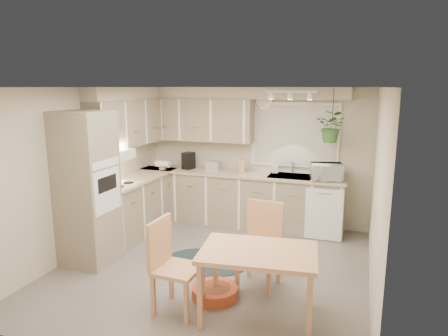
{
  "coord_description": "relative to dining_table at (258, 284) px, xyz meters",
  "views": [
    {
      "loc": [
        1.81,
        -4.7,
        2.41
      ],
      "look_at": [
        -0.04,
        0.55,
        1.27
      ],
      "focal_mm": 32.0,
      "sensor_mm": 36.0,
      "label": 1
    }
  ],
  "objects": [
    {
      "name": "floor",
      "position": [
        -0.86,
        0.94,
        -0.38
      ],
      "size": [
        4.2,
        4.2,
        0.0
      ],
      "primitive_type": "plane",
      "color": "#6A635D",
      "rests_on": "ground"
    },
    {
      "name": "ceiling",
      "position": [
        -0.86,
        0.94,
        2.02
      ],
      "size": [
        4.2,
        4.2,
        0.0
      ],
      "primitive_type": "plane",
      "color": "white",
      "rests_on": "wall_back"
    },
    {
      "name": "wall_back",
      "position": [
        -0.86,
        3.04,
        0.82
      ],
      "size": [
        4.0,
        0.04,
        2.4
      ],
      "primitive_type": "cube",
      "color": "#BEB59D",
      "rests_on": "floor"
    },
    {
      "name": "wall_front",
      "position": [
        -0.86,
        -1.16,
        0.82
      ],
      "size": [
        4.0,
        0.04,
        2.4
      ],
      "primitive_type": "cube",
      "color": "#BEB59D",
      "rests_on": "floor"
    },
    {
      "name": "wall_left",
      "position": [
        -2.86,
        0.94,
        0.82
      ],
      "size": [
        0.04,
        4.2,
        2.4
      ],
      "primitive_type": "cube",
      "color": "#BEB59D",
      "rests_on": "floor"
    },
    {
      "name": "wall_right",
      "position": [
        1.14,
        0.94,
        0.82
      ],
      "size": [
        0.04,
        4.2,
        2.4
      ],
      "primitive_type": "cube",
      "color": "#BEB59D",
      "rests_on": "floor"
    },
    {
      "name": "base_cab_left",
      "position": [
        -2.56,
        1.82,
        0.07
      ],
      "size": [
        0.6,
        1.85,
        0.9
      ],
      "primitive_type": "cube",
      "color": "#9D9176",
      "rests_on": "floor"
    },
    {
      "name": "base_cab_back",
      "position": [
        -1.06,
        2.74,
        0.07
      ],
      "size": [
        3.6,
        0.6,
        0.9
      ],
      "primitive_type": "cube",
      "color": "#9D9176",
      "rests_on": "floor"
    },
    {
      "name": "counter_left",
      "position": [
        -2.55,
        1.82,
        0.54
      ],
      "size": [
        0.64,
        1.89,
        0.04
      ],
      "primitive_type": "cube",
      "color": "tan",
      "rests_on": "base_cab_left"
    },
    {
      "name": "counter_back",
      "position": [
        -1.06,
        2.73,
        0.54
      ],
      "size": [
        3.64,
        0.64,
        0.04
      ],
      "primitive_type": "cube",
      "color": "tan",
      "rests_on": "base_cab_back"
    },
    {
      "name": "oven_stack",
      "position": [
        -2.54,
        0.57,
        0.67
      ],
      "size": [
        0.65,
        0.65,
        2.1
      ],
      "primitive_type": "cube",
      "color": "#9D9176",
      "rests_on": "floor"
    },
    {
      "name": "wall_oven_face",
      "position": [
        -2.22,
        0.57,
        0.67
      ],
      "size": [
        0.02,
        0.56,
        0.58
      ],
      "primitive_type": "cube",
      "color": "white",
      "rests_on": "oven_stack"
    },
    {
      "name": "upper_cab_left",
      "position": [
        -2.69,
        1.94,
        1.45
      ],
      "size": [
        0.35,
        2.0,
        0.75
      ],
      "primitive_type": "cube",
      "color": "#9D9176",
      "rests_on": "wall_left"
    },
    {
      "name": "upper_cab_back",
      "position": [
        -1.86,
        2.87,
        1.45
      ],
      "size": [
        2.0,
        0.35,
        0.75
      ],
      "primitive_type": "cube",
      "color": "#9D9176",
      "rests_on": "wall_back"
    },
    {
      "name": "soffit_left",
      "position": [
        -2.71,
        1.94,
        1.92
      ],
      "size": [
        0.3,
        2.0,
        0.2
      ],
      "primitive_type": "cube",
      "color": "#BEB59D",
      "rests_on": "wall_left"
    },
    {
      "name": "soffit_back",
      "position": [
        -1.06,
        2.89,
        1.92
      ],
      "size": [
        3.6,
        0.3,
        0.2
      ],
      "primitive_type": "cube",
      "color": "#BEB59D",
      "rests_on": "wall_back"
    },
    {
      "name": "cooktop",
      "position": [
        -2.54,
        1.24,
        0.57
      ],
      "size": [
        0.52,
        0.58,
        0.02
      ],
      "primitive_type": "cube",
      "color": "white",
      "rests_on": "counter_left"
    },
    {
      "name": "range_hood",
      "position": [
        -2.56,
        1.24,
        1.02
      ],
      "size": [
        0.4,
        0.6,
        0.14
      ],
      "primitive_type": "cube",
      "color": "white",
      "rests_on": "upper_cab_left"
    },
    {
      "name": "window_blinds",
      "position": [
        -0.16,
        3.01,
        1.22
      ],
      "size": [
        1.4,
        0.02,
        1.0
      ],
      "primitive_type": "cube",
      "color": "beige",
      "rests_on": "wall_back"
    },
    {
      "name": "window_frame",
      "position": [
        -0.16,
        3.02,
        1.22
      ],
      "size": [
        1.5,
        0.02,
        1.1
      ],
      "primitive_type": "cube",
      "color": "white",
      "rests_on": "wall_back"
    },
    {
      "name": "sink",
      "position": [
        -0.16,
        2.74,
        0.52
      ],
      "size": [
        0.7,
        0.48,
        0.1
      ],
      "primitive_type": "cube",
      "color": "#A3A6AA",
      "rests_on": "counter_back"
    },
    {
      "name": "dishwasher_front",
      "position": [
        0.44,
        2.43,
        0.05
      ],
      "size": [
        0.58,
        0.02,
        0.83
      ],
      "primitive_type": "cube",
      "color": "white",
      "rests_on": "base_cab_back"
    },
    {
      "name": "track_light_bar",
      "position": [
        -0.16,
        2.49,
        1.95
      ],
      "size": [
        0.8,
        0.04,
        0.04
      ],
      "primitive_type": "cube",
      "color": "white",
      "rests_on": "ceiling"
    },
    {
      "name": "wall_clock",
      "position": [
        -0.71,
        3.01,
        1.8
      ],
      "size": [
        0.3,
        0.03,
        0.3
      ],
      "primitive_type": "cylinder",
      "rotation": [
        1.57,
        0.0,
        0.0
      ],
      "color": "gold",
      "rests_on": "wall_back"
    },
    {
      "name": "dining_table",
      "position": [
        0.0,
        0.0,
        0.0
      ],
      "size": [
        1.28,
        0.93,
        0.75
      ],
      "primitive_type": "cube",
      "rotation": [
        0.0,
        0.0,
        0.12
      ],
      "color": "tan",
      "rests_on": "floor"
    },
    {
      "name": "chair_left",
      "position": [
        -0.84,
        -0.17,
        0.14
      ],
      "size": [
        0.5,
        0.5,
        1.02
      ],
      "primitive_type": "cube",
      "rotation": [
        0.0,
        0.0,
        -1.61
      ],
      "color": "tan",
      "rests_on": "floor"
    },
    {
      "name": "chair_back",
      "position": [
        -0.16,
        0.64,
        0.14
      ],
      "size": [
        0.52,
        0.52,
        1.03
      ],
      "primitive_type": "cube",
      "rotation": [
        0.0,
        0.0,
        3.05
      ],
      "color": "tan",
      "rests_on": "floor"
    },
    {
      "name": "braided_rug",
      "position": [
        -1.01,
        1.07,
        -0.37
      ],
      "size": [
        1.24,
        0.96,
        0.01
      ],
      "primitive_type": "ellipsoid",
      "rotation": [
        0.0,
        0.0,
        0.05
      ],
      "color": "black",
      "rests_on": "floor"
    },
    {
      "name": "pet_bed",
      "position": [
        -0.57,
        0.22,
        -0.31
      ],
      "size": [
        0.58,
        0.58,
        0.12
      ],
      "primitive_type": "cylinder",
      "rotation": [
        0.0,
        0.0,
        0.08
      ],
      "color": "#B64524",
      "rests_on": "floor"
    },
    {
      "name": "microwave",
      "position": [
        0.43,
        2.64,
        0.73
      ],
      "size": [
        0.54,
        0.38,
        0.33
      ],
      "primitive_type": "imported",
      "rotation": [
        0.0,
        0.0,
        0.25
      ],
      "color": "white",
      "rests_on": "counter_back"
    },
    {
      "name": "soap_bottle",
      "position": [
        -0.45,
        2.89,
        0.61
      ],
      "size": [
        0.15,
        0.23,
        0.1
      ],
      "primitive_type": "imported",
      "rotation": [
        0.0,
        0.0,
        0.26
      ],
      "color": "white",
      "rests_on": "counter_back"
    },
    {
      "name": "hanging_plant",
      "position": [
        0.48,
        2.64,
        1.37
      ],
      "size": [
        0.57,
        0.6,
        0.39
      ],
      "primitive_type": "imported",
      "rotation": [
        0.0,
        0.0,
        -0.29
      ],
      "color": "#326227",
      "rests_on": "ceiling"
    },
    {
      "name": "coffee_maker",
      "position": [
        -2.02,
        2.74,
        0.71
      ],
      "size": [
        0.21,
        0.24,
        0.3
      ],
      "primitive_type": "cube",
      "rotation": [
        0.0,
        0.0,
        -0.25
      ],
      "color": "black",
      "rests_on": "counter_back"
    },
    {
      "name": "toaster",
      "position": [
        -1.54,
        2.76,
        0.65
      ],
      "size": [
        0.3,
        0.21,
        0.16
      ],
      "primitive_type": "cube",
      "rotation": [
        0.0,
        0.0,
        -0.22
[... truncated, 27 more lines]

